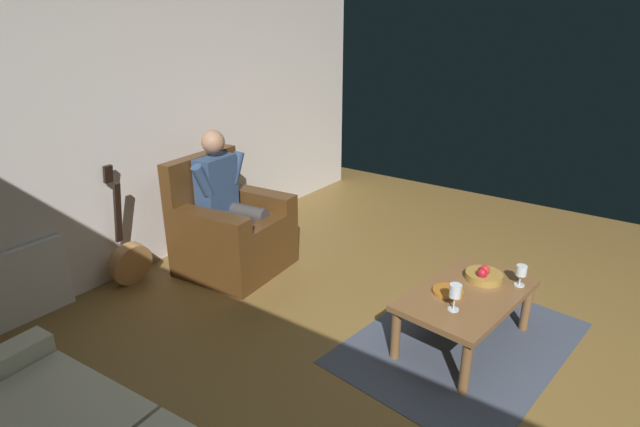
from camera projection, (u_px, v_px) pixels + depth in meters
ground_plane at (468, 377)px, 3.12m from camera, size 6.95×6.95×0.00m
wall_back at (147, 115)px, 4.23m from camera, size 5.90×0.06×2.62m
rug at (461, 342)px, 3.45m from camera, size 1.82×1.39×0.01m
armchair at (230, 232)px, 4.38m from camera, size 0.89×0.86×0.99m
person_seated at (228, 198)px, 4.27m from camera, size 0.62×0.60×1.22m
coffee_table at (466, 300)px, 3.33m from camera, size 1.05×0.70×0.39m
guitar at (129, 259)px, 4.16m from camera, size 0.36×0.23×1.00m
radiator at (27, 284)px, 3.64m from camera, size 0.61×0.06×0.56m
wine_glass_near at (455, 292)px, 3.07m from camera, size 0.08×0.08×0.18m
wine_glass_far at (521, 272)px, 3.36m from camera, size 0.07×0.07×0.15m
fruit_bowl at (484, 275)px, 3.46m from camera, size 0.25×0.25×0.11m
decorative_dish at (448, 291)px, 3.29m from camera, size 0.20×0.20×0.02m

